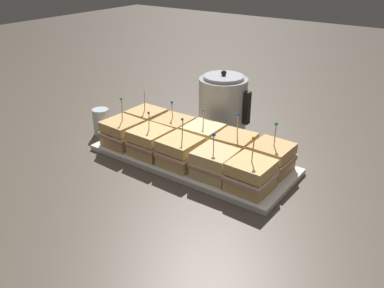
{
  "coord_description": "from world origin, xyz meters",
  "views": [
    {
      "loc": [
        0.69,
        -0.97,
        0.64
      ],
      "look_at": [
        0.0,
        0.0,
        0.06
      ],
      "focal_mm": 38.0,
      "sensor_mm": 36.0,
      "label": 1
    }
  ],
  "objects_px": {
    "sandwich_front_far_right": "(251,175)",
    "sandwich_front_far_left": "(122,133)",
    "sandwich_back_right": "(235,148)",
    "sandwich_front_left": "(150,142)",
    "kettle_steel": "(223,104)",
    "sandwich_back_left": "(174,130)",
    "sandwich_back_far_left": "(147,121)",
    "sandwich_front_center": "(180,152)",
    "sandwich_back_far_right": "(271,158)",
    "drinking_glass": "(101,122)",
    "sandwich_back_center": "(203,138)",
    "serving_platter": "(192,159)",
    "sandwich_front_right": "(215,163)"
  },
  "relations": [
    {
      "from": "sandwich_front_far_right",
      "to": "sandwich_front_far_left",
      "type": "bearing_deg",
      "value": 179.8
    },
    {
      "from": "sandwich_front_far_right",
      "to": "sandwich_back_right",
      "type": "height_order",
      "value": "sandwich_back_right"
    },
    {
      "from": "sandwich_front_far_right",
      "to": "sandwich_front_left",
      "type": "bearing_deg",
      "value": 179.79
    },
    {
      "from": "sandwich_front_far_right",
      "to": "kettle_steel",
      "type": "relative_size",
      "value": 0.69
    },
    {
      "from": "sandwich_front_left",
      "to": "sandwich_back_left",
      "type": "relative_size",
      "value": 1.02
    },
    {
      "from": "sandwich_back_far_left",
      "to": "sandwich_front_center",
      "type": "bearing_deg",
      "value": -26.77
    },
    {
      "from": "sandwich_front_center",
      "to": "sandwich_back_far_left",
      "type": "distance_m",
      "value": 0.28
    },
    {
      "from": "sandwich_back_far_right",
      "to": "kettle_steel",
      "type": "xyz_separation_m",
      "value": [
        -0.31,
        0.21,
        0.05
      ]
    },
    {
      "from": "sandwich_front_far_right",
      "to": "kettle_steel",
      "type": "height_order",
      "value": "kettle_steel"
    },
    {
      "from": "drinking_glass",
      "to": "sandwich_back_far_right",
      "type": "bearing_deg",
      "value": 7.35
    },
    {
      "from": "sandwich_front_far_left",
      "to": "sandwich_front_center",
      "type": "distance_m",
      "value": 0.25
    },
    {
      "from": "drinking_glass",
      "to": "sandwich_back_right",
      "type": "bearing_deg",
      "value": 8.69
    },
    {
      "from": "sandwich_front_center",
      "to": "sandwich_back_center",
      "type": "distance_m",
      "value": 0.13
    },
    {
      "from": "sandwich_back_right",
      "to": "sandwich_back_far_left",
      "type": "bearing_deg",
      "value": 179.96
    },
    {
      "from": "sandwich_front_far_right",
      "to": "sandwich_back_far_left",
      "type": "relative_size",
      "value": 0.99
    },
    {
      "from": "sandwich_back_center",
      "to": "sandwich_back_far_right",
      "type": "height_order",
      "value": "sandwich_back_far_right"
    },
    {
      "from": "drinking_glass",
      "to": "serving_platter",
      "type": "bearing_deg",
      "value": 2.71
    },
    {
      "from": "sandwich_front_left",
      "to": "sandwich_front_right",
      "type": "bearing_deg",
      "value": 0.9
    },
    {
      "from": "sandwich_back_far_right",
      "to": "sandwich_front_far_left",
      "type": "bearing_deg",
      "value": -165.6
    },
    {
      "from": "sandwich_front_far_left",
      "to": "sandwich_back_left",
      "type": "distance_m",
      "value": 0.18
    },
    {
      "from": "sandwich_back_far_right",
      "to": "sandwich_front_far_right",
      "type": "bearing_deg",
      "value": -90.3
    },
    {
      "from": "sandwich_front_right",
      "to": "sandwich_back_left",
      "type": "xyz_separation_m",
      "value": [
        -0.26,
        0.12,
        -0.0
      ]
    },
    {
      "from": "sandwich_back_center",
      "to": "kettle_steel",
      "type": "distance_m",
      "value": 0.23
    },
    {
      "from": "sandwich_front_far_left",
      "to": "sandwich_back_center",
      "type": "height_order",
      "value": "sandwich_front_far_left"
    },
    {
      "from": "serving_platter",
      "to": "sandwich_front_center",
      "type": "bearing_deg",
      "value": -90.91
    },
    {
      "from": "sandwich_front_center",
      "to": "sandwich_front_far_right",
      "type": "height_order",
      "value": "sandwich_front_far_right"
    },
    {
      "from": "sandwich_back_left",
      "to": "sandwich_front_right",
      "type": "bearing_deg",
      "value": -26.1
    },
    {
      "from": "sandwich_front_far_left",
      "to": "sandwich_back_far_right",
      "type": "relative_size",
      "value": 1.04
    },
    {
      "from": "sandwich_back_far_right",
      "to": "sandwich_back_far_left",
      "type": "bearing_deg",
      "value": -179.62
    },
    {
      "from": "sandwich_back_far_left",
      "to": "sandwich_back_center",
      "type": "xyz_separation_m",
      "value": [
        0.25,
        0.0,
        0.0
      ]
    },
    {
      "from": "sandwich_front_left",
      "to": "sandwich_back_left",
      "type": "height_order",
      "value": "sandwich_front_left"
    },
    {
      "from": "serving_platter",
      "to": "sandwich_front_far_left",
      "type": "height_order",
      "value": "sandwich_front_far_left"
    },
    {
      "from": "kettle_steel",
      "to": "sandwich_front_center",
      "type": "bearing_deg",
      "value": -80.96
    },
    {
      "from": "serving_platter",
      "to": "sandwich_front_far_right",
      "type": "bearing_deg",
      "value": -14.66
    },
    {
      "from": "sandwich_front_right",
      "to": "sandwich_back_far_left",
      "type": "bearing_deg",
      "value": 162.12
    },
    {
      "from": "sandwich_front_center",
      "to": "kettle_steel",
      "type": "height_order",
      "value": "kettle_steel"
    },
    {
      "from": "sandwich_front_far_right",
      "to": "drinking_glass",
      "type": "relative_size",
      "value": 1.63
    },
    {
      "from": "drinking_glass",
      "to": "sandwich_front_far_left",
      "type": "bearing_deg",
      "value": -16.18
    },
    {
      "from": "serving_platter",
      "to": "sandwich_back_far_right",
      "type": "bearing_deg",
      "value": 14.62
    },
    {
      "from": "sandwich_back_right",
      "to": "sandwich_front_far_left",
      "type": "bearing_deg",
      "value": -161.56
    },
    {
      "from": "sandwich_front_left",
      "to": "sandwich_back_right",
      "type": "height_order",
      "value": "sandwich_back_right"
    },
    {
      "from": "sandwich_front_left",
      "to": "sandwich_back_far_left",
      "type": "distance_m",
      "value": 0.18
    },
    {
      "from": "serving_platter",
      "to": "sandwich_back_right",
      "type": "relative_size",
      "value": 4.09
    },
    {
      "from": "sandwich_front_right",
      "to": "sandwich_back_far_right",
      "type": "distance_m",
      "value": 0.18
    },
    {
      "from": "sandwich_back_center",
      "to": "drinking_glass",
      "type": "distance_m",
      "value": 0.42
    },
    {
      "from": "sandwich_front_far_left",
      "to": "sandwich_back_far_left",
      "type": "relative_size",
      "value": 1.03
    },
    {
      "from": "sandwich_front_far_left",
      "to": "sandwich_back_center",
      "type": "bearing_deg",
      "value": 26.93
    },
    {
      "from": "sandwich_front_center",
      "to": "drinking_glass",
      "type": "relative_size",
      "value": 1.6
    },
    {
      "from": "sandwich_front_left",
      "to": "sandwich_back_left",
      "type": "xyz_separation_m",
      "value": [
        -0.0,
        0.13,
        -0.0
      ]
    },
    {
      "from": "sandwich_front_right",
      "to": "sandwich_front_center",
      "type": "bearing_deg",
      "value": -178.23
    }
  ]
}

